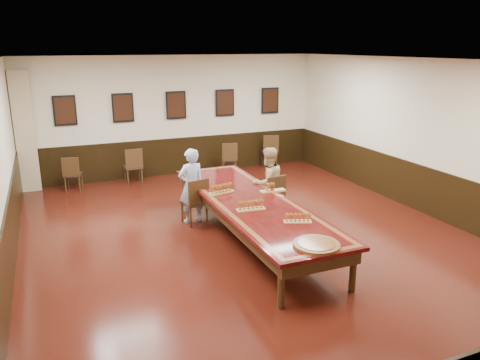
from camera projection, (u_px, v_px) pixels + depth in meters
name	position (u px, v px, depth m)	size (l,w,h in m)	color
floor	(250.00, 239.00, 8.64)	(8.00, 10.00, 0.02)	black
ceiling	(252.00, 60.00, 7.74)	(8.00, 10.00, 0.02)	white
wall_back	(176.00, 116.00, 12.63)	(8.00, 0.02, 3.20)	beige
wall_right	(428.00, 138.00, 9.68)	(0.02, 10.00, 3.20)	beige
chair_man	(194.00, 201.00, 9.28)	(0.44, 0.48, 0.95)	black
chair_woman	(271.00, 196.00, 9.57)	(0.44, 0.48, 0.94)	black
spare_chair_a	(73.00, 173.00, 11.44)	(0.40, 0.44, 0.86)	black
spare_chair_b	(133.00, 166.00, 12.00)	(0.44, 0.48, 0.93)	black
spare_chair_c	(229.00, 158.00, 12.95)	(0.41, 0.45, 0.89)	black
spare_chair_d	(269.00, 150.00, 13.67)	(0.45, 0.49, 0.96)	black
person_man	(191.00, 186.00, 9.28)	(0.55, 0.36, 1.51)	#5281CD
person_woman	(268.00, 183.00, 9.58)	(0.73, 0.57, 1.47)	#CEB680
pink_phone	(280.00, 196.00, 8.67)	(0.07, 0.14, 0.01)	#F9538D
curtain	(25.00, 132.00, 11.11)	(0.45, 0.18, 2.90)	tan
wainscoting	(251.00, 213.00, 8.50)	(8.00, 10.00, 1.00)	black
conference_table	(251.00, 208.00, 8.46)	(1.40, 5.00, 0.76)	black
posters	(176.00, 105.00, 12.48)	(6.14, 0.04, 0.74)	black
flight_a	(221.00, 189.00, 8.80)	(0.52, 0.25, 0.19)	#AC8848
flight_b	(272.00, 187.00, 8.90)	(0.50, 0.17, 0.18)	#AC8848
flight_c	(251.00, 205.00, 7.90)	(0.50, 0.19, 0.18)	#AC8848
flight_d	(298.00, 218.00, 7.35)	(0.45, 0.28, 0.16)	#AC8848
red_plate_grp	(255.00, 202.00, 8.28)	(0.21, 0.21, 0.03)	red
carved_platter	(316.00, 245.00, 6.50)	(0.71, 0.71, 0.05)	#512B10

